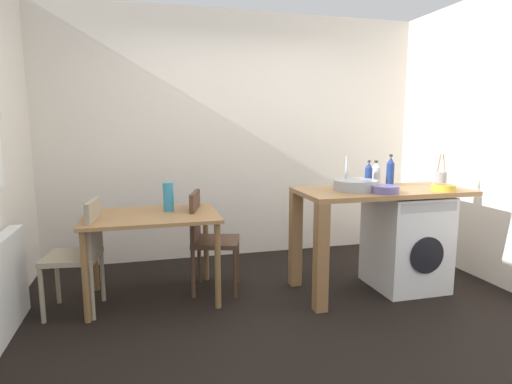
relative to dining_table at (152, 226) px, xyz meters
The scene contains 18 objects.
ground_plane 1.34m from the dining_table, 33.04° to the right, with size 5.46×5.46×0.00m, color black.
wall_back 1.64m from the dining_table, 48.43° to the left, with size 4.60×0.10×2.70m, color silver.
radiator 1.13m from the dining_table, 161.82° to the right, with size 0.10×0.80×0.70m, color white.
dining_table is the anchor object (origin of this frame).
chair_person_seat 0.57m from the dining_table, 168.68° to the right, with size 0.45×0.45×0.90m.
chair_opposite 0.50m from the dining_table, ahead, with size 0.49×0.49×0.90m.
kitchen_counter 1.80m from the dining_table, ahead, with size 1.50×0.68×0.92m.
washing_machine 2.27m from the dining_table, ahead, with size 0.60×0.61×0.86m.
sink_basin 1.77m from the dining_table, 10.06° to the right, with size 0.38×0.38×0.09m, color #9EA0A5.
tap 1.77m from the dining_table, ahead, with size 0.02×0.02×0.28m, color #B2B2B7.
bottle_tall_green 1.98m from the dining_table, ahead, with size 0.07×0.07×0.24m.
bottle_squat_brown 2.08m from the dining_table, ahead, with size 0.08×0.08×0.23m.
bottle_clear_small 2.20m from the dining_table, ahead, with size 0.07×0.07×0.29m.
mixing_bowl 1.97m from the dining_table, 15.04° to the right, with size 0.23×0.23×0.06m.
utensil_crock 2.65m from the dining_table, ahead, with size 0.11×0.11×0.30m.
colander 2.51m from the dining_table, 12.19° to the right, with size 0.20×0.20×0.06m.
vase 0.29m from the dining_table, 33.69° to the left, with size 0.09×0.09×0.25m, color teal.
scissors 1.99m from the dining_table, 11.84° to the right, with size 0.15×0.06×0.01m.
Camera 1 is at (-1.02, -2.91, 1.47)m, focal length 29.50 mm.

